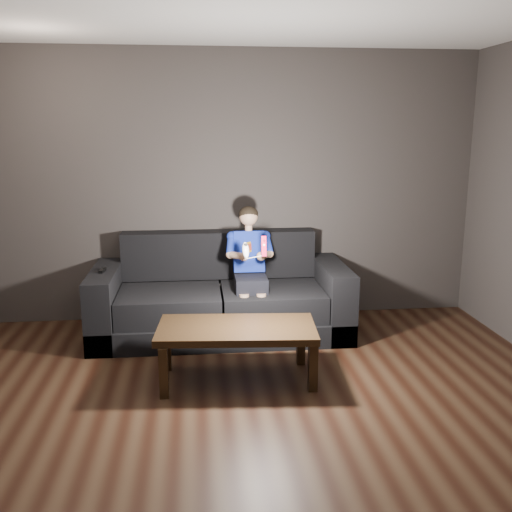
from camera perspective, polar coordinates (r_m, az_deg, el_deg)
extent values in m
plane|color=black|center=(3.80, 0.22, -17.99)|extent=(5.00, 5.00, 0.00)
cube|color=#3D3935|center=(5.79, -2.48, 6.89)|extent=(5.00, 0.04, 2.70)
cube|color=black|center=(5.53, -3.49, -6.67)|extent=(2.40, 1.04, 0.21)
cube|color=black|center=(5.36, -8.62, -4.87)|extent=(0.94, 0.73, 0.25)
cube|color=black|center=(5.40, 1.64, -4.59)|extent=(0.94, 0.73, 0.25)
cube|color=black|center=(5.75, -3.75, 0.19)|extent=(1.92, 0.24, 0.47)
cube|color=black|center=(5.53, -14.81, -4.67)|extent=(0.24, 1.04, 0.65)
cube|color=black|center=(5.61, 7.59, -4.08)|extent=(0.24, 1.04, 0.65)
cube|color=black|center=(5.30, -0.54, -2.73)|extent=(0.29, 0.37, 0.14)
cube|color=navy|center=(5.43, -0.74, 0.48)|extent=(0.29, 0.21, 0.41)
cube|color=orange|center=(5.33, -0.66, 0.91)|extent=(0.09, 0.09, 0.10)
cube|color=#B0351A|center=(5.33, -0.66, 0.90)|extent=(0.06, 0.06, 0.06)
cylinder|color=tan|center=(5.38, -0.75, 2.81)|extent=(0.07, 0.07, 0.06)
sphere|color=tan|center=(5.36, -0.75, 3.98)|extent=(0.17, 0.17, 0.17)
ellipsoid|color=black|center=(5.37, -0.76, 4.20)|extent=(0.18, 0.18, 0.16)
cylinder|color=navy|center=(5.34, -2.60, 1.06)|extent=(0.08, 0.22, 0.19)
cylinder|color=navy|center=(5.37, 1.23, 1.14)|extent=(0.08, 0.22, 0.19)
cylinder|color=tan|center=(5.20, -1.91, 0.25)|extent=(0.14, 0.23, 0.10)
cylinder|color=tan|center=(5.22, 0.97, 0.32)|extent=(0.14, 0.23, 0.10)
sphere|color=tan|center=(5.11, -1.23, -0.06)|extent=(0.08, 0.08, 0.08)
sphere|color=tan|center=(5.13, 0.50, -0.02)|extent=(0.08, 0.08, 0.08)
cylinder|color=tan|center=(5.17, -1.19, -5.61)|extent=(0.09, 0.09, 0.33)
cylinder|color=tan|center=(5.19, 0.53, -5.56)|extent=(0.09, 0.09, 0.33)
cube|color=#BE153B|center=(4.90, 0.78, 0.99)|extent=(0.04, 0.07, 0.18)
cube|color=maroon|center=(4.87, 0.81, 1.52)|extent=(0.03, 0.01, 0.03)
cylinder|color=white|center=(4.88, 0.81, 0.81)|extent=(0.02, 0.01, 0.02)
ellipsoid|color=white|center=(4.89, -1.04, 0.59)|extent=(0.08, 0.10, 0.15)
cylinder|color=black|center=(4.85, -1.00, 1.13)|extent=(0.03, 0.01, 0.03)
cube|color=black|center=(5.39, -15.10, -1.39)|extent=(0.05, 0.14, 0.03)
cube|color=black|center=(5.42, -15.04, -1.12)|extent=(0.02, 0.02, 0.00)
cube|color=black|center=(4.44, -1.95, -7.37)|extent=(1.26, 0.70, 0.06)
cube|color=black|center=(4.30, -9.22, -11.46)|extent=(0.07, 0.07, 0.39)
cube|color=black|center=(4.37, 5.71, -10.92)|extent=(0.07, 0.07, 0.39)
cube|color=black|center=(4.75, -8.91, -9.00)|extent=(0.07, 0.07, 0.39)
cube|color=black|center=(4.82, 4.50, -8.56)|extent=(0.07, 0.07, 0.39)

